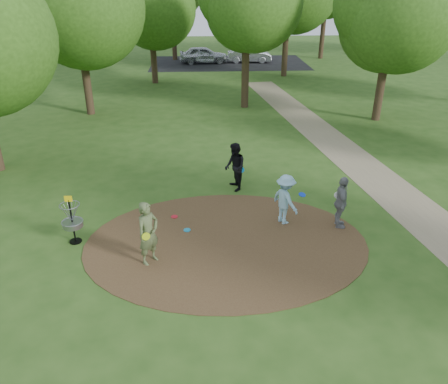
{
  "coord_description": "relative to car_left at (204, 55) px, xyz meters",
  "views": [
    {
      "loc": [
        -0.66,
        -10.97,
        7.15
      ],
      "look_at": [
        0.0,
        1.2,
        1.1
      ],
      "focal_mm": 35.0,
      "sensor_mm": 36.0,
      "label": 1
    }
  ],
  "objects": [
    {
      "name": "player_waiting_with_disc",
      "position": [
        3.91,
        -29.24,
        0.12
      ],
      "size": [
        0.59,
        1.06,
        1.71
      ],
      "color": "gray",
      "rests_on": "ground"
    },
    {
      "name": "disc_ground_red",
      "position": [
        -1.32,
        -28.38,
        -0.71
      ],
      "size": [
        0.22,
        0.22,
        0.02
      ],
      "primitive_type": "cylinder",
      "color": "red",
      "rests_on": "dirt_clearing"
    },
    {
      "name": "car_right",
      "position": [
        4.19,
        0.15,
        -0.09
      ],
      "size": [
        4.04,
        1.58,
        1.31
      ],
      "primitive_type": "imported",
      "rotation": [
        0.0,
        0.0,
        1.52
      ],
      "color": "#9FA0A6",
      "rests_on": "ground"
    },
    {
      "name": "dirt_clearing",
      "position": [
        0.3,
        -29.99,
        -0.73
      ],
      "size": [
        8.4,
        8.4,
        0.02
      ],
      "primitive_type": "cylinder",
      "color": "#47301C",
      "rests_on": "ground"
    },
    {
      "name": "car_left",
      "position": [
        0.0,
        0.0,
        0.0
      ],
      "size": [
        4.41,
        1.9,
        1.48
      ],
      "primitive_type": "imported",
      "rotation": [
        0.0,
        0.0,
        1.6
      ],
      "color": "#AAAFB2",
      "rests_on": "ground"
    },
    {
      "name": "player_throwing_with_disc",
      "position": [
        2.23,
        -28.89,
        0.09
      ],
      "size": [
        1.22,
        1.23,
        1.66
      ],
      "color": "#93C7DC",
      "rests_on": "ground"
    },
    {
      "name": "disc_ground_cyan",
      "position": [
        -0.88,
        -29.25,
        -0.71
      ],
      "size": [
        0.22,
        0.22,
        0.02
      ],
      "primitive_type": "cylinder",
      "color": "#168CB4",
      "rests_on": "dirt_clearing"
    },
    {
      "name": "tree_ring",
      "position": [
        2.17,
        -19.87,
        4.55
      ],
      "size": [
        37.42,
        45.35,
        9.35
      ],
      "color": "#332316",
      "rests_on": "ground"
    },
    {
      "name": "footpath",
      "position": [
        6.8,
        -27.99,
        -0.74
      ],
      "size": [
        7.55,
        39.89,
        0.01
      ],
      "primitive_type": "cube",
      "rotation": [
        0.0,
        0.0,
        0.14
      ],
      "color": "#8C7A5B",
      "rests_on": "ground"
    },
    {
      "name": "player_walking_with_disc",
      "position": [
        0.83,
        -26.36,
        0.15
      ],
      "size": [
        0.84,
        0.99,
        1.79
      ],
      "color": "black",
      "rests_on": "ground"
    },
    {
      "name": "disc_golf_basket",
      "position": [
        -4.2,
        -29.69,
        0.13
      ],
      "size": [
        0.63,
        0.63,
        1.54
      ],
      "color": "black",
      "rests_on": "ground"
    },
    {
      "name": "player_observer_with_disc",
      "position": [
        -1.86,
        -30.84,
        0.18
      ],
      "size": [
        0.78,
        0.79,
        1.84
      ],
      "color": "#55643A",
      "rests_on": "ground"
    },
    {
      "name": "ground",
      "position": [
        0.3,
        -29.99,
        -0.74
      ],
      "size": [
        100.0,
        100.0,
        0.0
      ],
      "primitive_type": "plane",
      "color": "#2D5119",
      "rests_on": "ground"
    },
    {
      "name": "parking_lot",
      "position": [
        2.3,
        0.01,
        -0.74
      ],
      "size": [
        14.0,
        8.0,
        0.01
      ],
      "primitive_type": "cube",
      "color": "black",
      "rests_on": "ground"
    }
  ]
}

